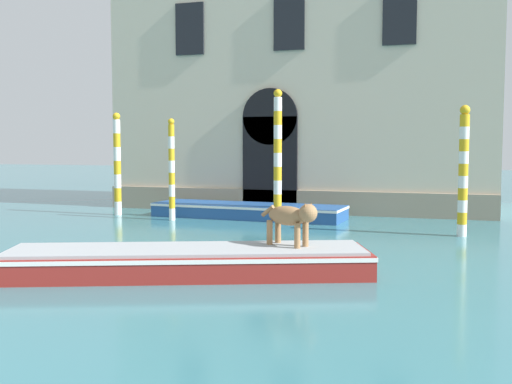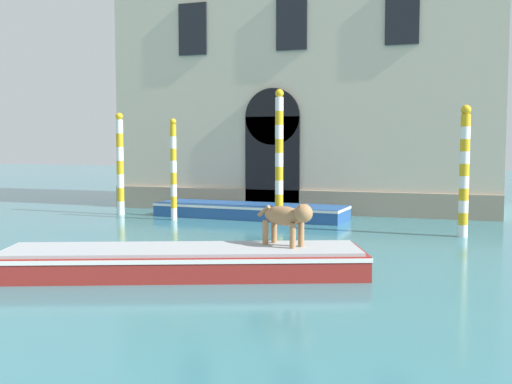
{
  "view_description": "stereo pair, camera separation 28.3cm",
  "coord_description": "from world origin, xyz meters",
  "px_view_note": "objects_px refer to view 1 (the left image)",
  "views": [
    {
      "loc": [
        7.84,
        -3.26,
        2.53
      ],
      "look_at": [
        2.95,
        12.59,
        1.2
      ],
      "focal_mm": 42.0,
      "sensor_mm": 36.0,
      "label": 1
    },
    {
      "loc": [
        8.11,
        -3.17,
        2.53
      ],
      "look_at": [
        2.95,
        12.59,
        1.2
      ],
      "focal_mm": 42.0,
      "sensor_mm": 36.0,
      "label": 2
    }
  ],
  "objects_px": {
    "dog_on_deck": "(291,217)",
    "mooring_pole_3": "(278,155)",
    "mooring_pole_1": "(463,170)",
    "boat_foreground": "(187,261)",
    "boat_moored_near_palazzo": "(248,210)",
    "mooring_pole_0": "(117,164)",
    "mooring_pole_2": "(172,169)"
  },
  "relations": [
    {
      "from": "dog_on_deck",
      "to": "boat_moored_near_palazzo",
      "type": "height_order",
      "value": "dog_on_deck"
    },
    {
      "from": "dog_on_deck",
      "to": "mooring_pole_3",
      "type": "bearing_deg",
      "value": 130.22
    },
    {
      "from": "boat_foreground",
      "to": "mooring_pole_2",
      "type": "relative_size",
      "value": 2.12
    },
    {
      "from": "mooring_pole_2",
      "to": "mooring_pole_3",
      "type": "bearing_deg",
      "value": 11.86
    },
    {
      "from": "boat_foreground",
      "to": "boat_moored_near_palazzo",
      "type": "height_order",
      "value": "boat_foreground"
    },
    {
      "from": "mooring_pole_1",
      "to": "mooring_pole_3",
      "type": "distance_m",
      "value": 5.89
    },
    {
      "from": "boat_moored_near_palazzo",
      "to": "boat_foreground",
      "type": "bearing_deg",
      "value": -75.28
    },
    {
      "from": "boat_moored_near_palazzo",
      "to": "mooring_pole_2",
      "type": "distance_m",
      "value": 2.99
    },
    {
      "from": "boat_foreground",
      "to": "mooring_pole_1",
      "type": "distance_m",
      "value": 8.67
    },
    {
      "from": "mooring_pole_1",
      "to": "mooring_pole_3",
      "type": "xyz_separation_m",
      "value": [
        -5.67,
        1.57,
        0.36
      ]
    },
    {
      "from": "mooring_pole_0",
      "to": "mooring_pole_1",
      "type": "bearing_deg",
      "value": -8.02
    },
    {
      "from": "boat_foreground",
      "to": "mooring_pole_1",
      "type": "xyz_separation_m",
      "value": [
        5.23,
        6.74,
        1.53
      ]
    },
    {
      "from": "boat_moored_near_palazzo",
      "to": "mooring_pole_2",
      "type": "height_order",
      "value": "mooring_pole_2"
    },
    {
      "from": "boat_moored_near_palazzo",
      "to": "mooring_pole_1",
      "type": "height_order",
      "value": "mooring_pole_1"
    },
    {
      "from": "mooring_pole_1",
      "to": "mooring_pole_3",
      "type": "height_order",
      "value": "mooring_pole_3"
    },
    {
      "from": "mooring_pole_2",
      "to": "mooring_pole_3",
      "type": "relative_size",
      "value": 0.78
    },
    {
      "from": "boat_foreground",
      "to": "dog_on_deck",
      "type": "bearing_deg",
      "value": 2.69
    },
    {
      "from": "boat_moored_near_palazzo",
      "to": "mooring_pole_0",
      "type": "xyz_separation_m",
      "value": [
        -4.69,
        -0.6,
        1.59
      ]
    },
    {
      "from": "boat_foreground",
      "to": "boat_moored_near_palazzo",
      "type": "bearing_deg",
      "value": 80.18
    },
    {
      "from": "boat_moored_near_palazzo",
      "to": "mooring_pole_3",
      "type": "bearing_deg",
      "value": -24.18
    },
    {
      "from": "mooring_pole_3",
      "to": "boat_foreground",
      "type": "bearing_deg",
      "value": -86.95
    },
    {
      "from": "mooring_pole_1",
      "to": "mooring_pole_2",
      "type": "distance_m",
      "value": 9.15
    },
    {
      "from": "dog_on_deck",
      "to": "mooring_pole_1",
      "type": "relative_size",
      "value": 0.35
    },
    {
      "from": "dog_on_deck",
      "to": "mooring_pole_2",
      "type": "xyz_separation_m",
      "value": [
        -5.75,
        6.8,
        0.59
      ]
    },
    {
      "from": "dog_on_deck",
      "to": "boat_moored_near_palazzo",
      "type": "relative_size",
      "value": 0.18
    },
    {
      "from": "mooring_pole_0",
      "to": "mooring_pole_1",
      "type": "height_order",
      "value": "mooring_pole_0"
    },
    {
      "from": "dog_on_deck",
      "to": "mooring_pole_3",
      "type": "relative_size",
      "value": 0.29
    },
    {
      "from": "dog_on_deck",
      "to": "mooring_pole_3",
      "type": "distance_m",
      "value": 7.94
    },
    {
      "from": "dog_on_deck",
      "to": "mooring_pole_3",
      "type": "height_order",
      "value": "mooring_pole_3"
    },
    {
      "from": "boat_moored_near_palazzo",
      "to": "mooring_pole_2",
      "type": "xyz_separation_m",
      "value": [
        -2.21,
        -1.39,
        1.45
      ]
    },
    {
      "from": "dog_on_deck",
      "to": "boat_moored_near_palazzo",
      "type": "bearing_deg",
      "value": 136.55
    },
    {
      "from": "boat_foreground",
      "to": "mooring_pole_0",
      "type": "distance_m",
      "value": 10.64
    }
  ]
}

